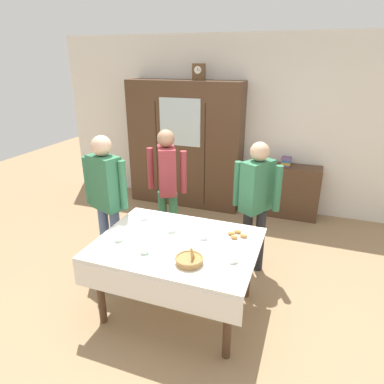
{
  "coord_description": "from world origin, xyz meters",
  "views": [
    {
      "loc": [
        1.07,
        -2.74,
        2.36
      ],
      "look_at": [
        0.0,
        0.2,
        1.11
      ],
      "focal_mm": 31.76,
      "sensor_mm": 36.0,
      "label": 1
    }
  ],
  "objects": [
    {
      "name": "person_near_right_end",
      "position": [
        -0.57,
        0.87,
        0.95
      ],
      "size": [
        0.52,
        0.41,
        1.57
      ],
      "color": "#33704C",
      "rests_on": "ground"
    },
    {
      "name": "tea_cup_mid_right",
      "position": [
        -0.52,
        -0.38,
        0.79
      ],
      "size": [
        0.13,
        0.13,
        0.06
      ],
      "color": "silver",
      "rests_on": "dining_table"
    },
    {
      "name": "pastry_plate",
      "position": [
        0.5,
        0.08,
        0.77
      ],
      "size": [
        0.28,
        0.28,
        0.05
      ],
      "color": "white",
      "rests_on": "dining_table"
    },
    {
      "name": "mantel_clock",
      "position": [
        -0.67,
        2.35,
        2.15
      ],
      "size": [
        0.18,
        0.11,
        0.24
      ],
      "color": "brown",
      "rests_on": "wall_cabinet"
    },
    {
      "name": "tea_cup_near_left",
      "position": [
        -0.19,
        -0.49,
        0.79
      ],
      "size": [
        0.13,
        0.13,
        0.06
      ],
      "color": "silver",
      "rests_on": "dining_table"
    },
    {
      "name": "dining_table",
      "position": [
        0.0,
        -0.23,
        0.66
      ],
      "size": [
        1.48,
        1.12,
        0.76
      ],
      "color": "#4C3321",
      "rests_on": "ground"
    },
    {
      "name": "ground_plane",
      "position": [
        0.0,
        0.0,
        0.0
      ],
      "size": [
        12.0,
        12.0,
        0.0
      ],
      "primitive_type": "plane",
      "color": "#997A56",
      "rests_on": "ground"
    },
    {
      "name": "bookshelf_low",
      "position": [
        0.72,
        2.41,
        0.41
      ],
      "size": [
        1.08,
        0.35,
        0.82
      ],
      "color": "#4C3321",
      "rests_on": "ground"
    },
    {
      "name": "tea_cup_far_right",
      "position": [
        -0.51,
        0.11,
        0.79
      ],
      "size": [
        0.13,
        0.13,
        0.06
      ],
      "color": "white",
      "rests_on": "dining_table"
    },
    {
      "name": "spoon_back_edge",
      "position": [
        -0.39,
        -0.59,
        0.76
      ],
      "size": [
        0.12,
        0.02,
        0.01
      ],
      "color": "silver",
      "rests_on": "dining_table"
    },
    {
      "name": "tea_cup_mid_left",
      "position": [
        -0.13,
        -0.05,
        0.79
      ],
      "size": [
        0.13,
        0.13,
        0.06
      ],
      "color": "silver",
      "rests_on": "dining_table"
    },
    {
      "name": "bread_basket",
      "position": [
        0.23,
        -0.49,
        0.79
      ],
      "size": [
        0.24,
        0.24,
        0.16
      ],
      "color": "#9E7542",
      "rests_on": "dining_table"
    },
    {
      "name": "person_behind_table_left",
      "position": [
        -0.98,
        0.16,
        0.98
      ],
      "size": [
        0.52,
        0.31,
        1.61
      ],
      "color": "slate",
      "rests_on": "ground"
    },
    {
      "name": "spoon_front_edge",
      "position": [
        0.44,
        -0.25,
        0.76
      ],
      "size": [
        0.12,
        0.02,
        0.01
      ],
      "color": "silver",
      "rests_on": "dining_table"
    },
    {
      "name": "spoon_near_right",
      "position": [
        0.5,
        -0.57,
        0.76
      ],
      "size": [
        0.12,
        0.02,
        0.01
      ],
      "color": "silver",
      "rests_on": "dining_table"
    },
    {
      "name": "tea_cup_near_right",
      "position": [
        0.57,
        -0.36,
        0.79
      ],
      "size": [
        0.13,
        0.13,
        0.06
      ],
      "color": "white",
      "rests_on": "dining_table"
    },
    {
      "name": "book_stack",
      "position": [
        0.72,
        2.41,
        0.88
      ],
      "size": [
        0.15,
        0.19,
        0.13
      ],
      "color": "#664C7A",
      "rests_on": "bookshelf_low"
    },
    {
      "name": "wall_cabinet",
      "position": [
        -0.9,
        2.35,
        1.02
      ],
      "size": [
        1.86,
        0.46,
        2.03
      ],
      "color": "#4C3321",
      "rests_on": "ground"
    },
    {
      "name": "back_wall",
      "position": [
        0.0,
        2.65,
        1.35
      ],
      "size": [
        6.4,
        0.1,
        2.7
      ],
      "primitive_type": "cube",
      "color": "silver",
      "rests_on": "ground"
    },
    {
      "name": "tea_cup_center",
      "position": [
        0.21,
        -0.07,
        0.79
      ],
      "size": [
        0.13,
        0.13,
        0.06
      ],
      "color": "white",
      "rests_on": "dining_table"
    },
    {
      "name": "person_by_cabinet",
      "position": [
        0.56,
        0.75,
        0.93
      ],
      "size": [
        0.52,
        0.41,
        1.54
      ],
      "color": "#232328",
      "rests_on": "ground"
    }
  ]
}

